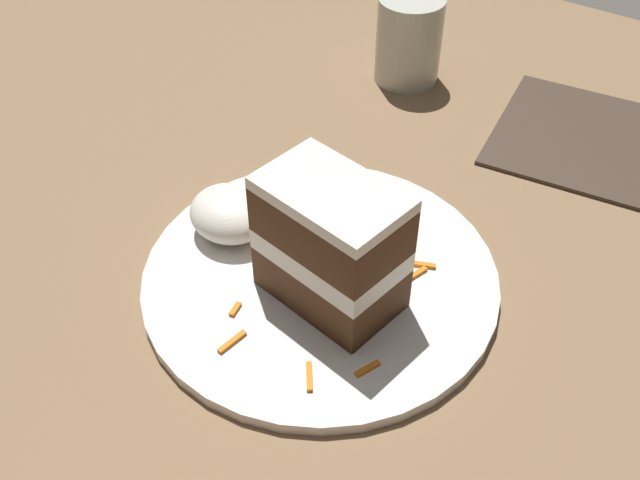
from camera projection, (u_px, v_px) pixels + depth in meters
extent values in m
plane|color=#4C4742|center=(274.00, 281.00, 0.62)|extent=(6.00, 6.00, 0.00)
cube|color=#846647|center=(273.00, 270.00, 0.61)|extent=(1.38, 1.14, 0.02)
cylinder|color=white|center=(320.00, 278.00, 0.58)|extent=(0.27, 0.27, 0.01)
cube|color=#4C2D19|center=(331.00, 276.00, 0.55)|extent=(0.11, 0.08, 0.04)
cube|color=white|center=(331.00, 249.00, 0.53)|extent=(0.11, 0.08, 0.02)
cube|color=#4C2D19|center=(331.00, 220.00, 0.51)|extent=(0.11, 0.08, 0.04)
cube|color=white|center=(332.00, 194.00, 0.49)|extent=(0.11, 0.08, 0.01)
ellipsoid|color=white|center=(234.00, 210.00, 0.60)|extent=(0.07, 0.06, 0.04)
cylinder|color=orange|center=(352.00, 198.00, 0.63)|extent=(0.07, 0.07, 0.01)
cube|color=orange|center=(232.00, 342.00, 0.52)|extent=(0.01, 0.02, 0.00)
cube|color=orange|center=(417.00, 274.00, 0.57)|extent=(0.01, 0.02, 0.00)
cube|color=orange|center=(309.00, 377.00, 0.50)|extent=(0.02, 0.02, 0.00)
cube|color=orange|center=(424.00, 265.00, 0.58)|extent=(0.02, 0.01, 0.00)
cube|color=orange|center=(367.00, 369.00, 0.51)|extent=(0.01, 0.02, 0.00)
cube|color=orange|center=(283.00, 205.00, 0.63)|extent=(0.02, 0.02, 0.00)
cube|color=orange|center=(289.00, 192.00, 0.64)|extent=(0.01, 0.02, 0.00)
cube|color=orange|center=(235.00, 309.00, 0.55)|extent=(0.01, 0.01, 0.00)
cylinder|color=beige|center=(409.00, 40.00, 0.77)|extent=(0.07, 0.07, 0.09)
cylinder|color=silver|center=(407.00, 65.00, 0.79)|extent=(0.06, 0.06, 0.03)
cube|color=#423328|center=(625.00, 149.00, 0.70)|extent=(0.26, 0.20, 0.00)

